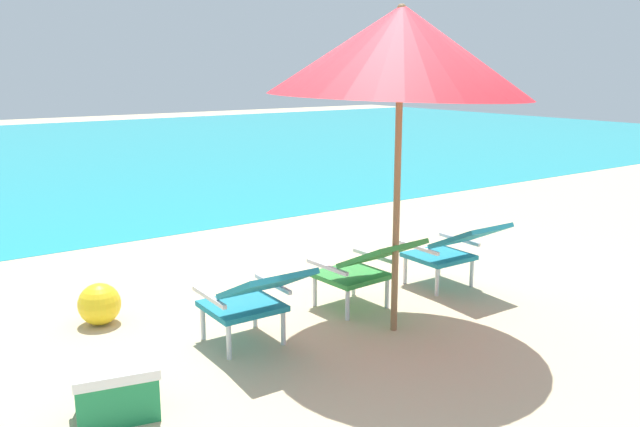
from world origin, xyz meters
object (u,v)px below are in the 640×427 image
at_px(lounge_chair_center, 365,266).
at_px(beach_ball, 99,304).
at_px(lounge_chair_left, 253,296).
at_px(beach_umbrella_center, 401,51).
at_px(cooler_box, 116,391).
at_px(lounge_chair_right, 453,247).

distance_m(lounge_chair_center, beach_ball, 2.13).
bearing_deg(lounge_chair_left, beach_umbrella_center, -15.49).
bearing_deg(lounge_chair_left, cooler_box, -162.56).
xyz_separation_m(lounge_chair_left, beach_umbrella_center, (1.06, -0.29, 1.69)).
bearing_deg(beach_ball, lounge_chair_left, -56.59).
bearing_deg(beach_umbrella_center, cooler_box, -178.57).
bearing_deg(beach_ball, lounge_chair_center, -28.60).
xyz_separation_m(lounge_chair_left, beach_ball, (-0.75, 1.13, -0.24)).
bearing_deg(cooler_box, beach_ball, 76.11).
relative_size(lounge_chair_center, cooler_box, 1.71).
xyz_separation_m(lounge_chair_left, lounge_chair_center, (1.11, 0.12, 0.00)).
height_order(lounge_chair_left, cooler_box, lounge_chair_left).
bearing_deg(lounge_chair_right, beach_ball, 160.18).
bearing_deg(beach_umbrella_center, lounge_chair_left, 164.51).
xyz_separation_m(lounge_chair_left, lounge_chair_right, (2.11, 0.10, 0.00)).
distance_m(lounge_chair_right, cooler_box, 3.27).
xyz_separation_m(lounge_chair_center, lounge_chair_right, (1.00, -0.02, 0.00)).
height_order(beach_umbrella_center, cooler_box, beach_umbrella_center).
height_order(lounge_chair_left, beach_umbrella_center, beach_umbrella_center).
bearing_deg(lounge_chair_left, beach_ball, 123.41).
relative_size(lounge_chair_right, beach_ball, 2.65).
distance_m(beach_ball, cooler_box, 1.52).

